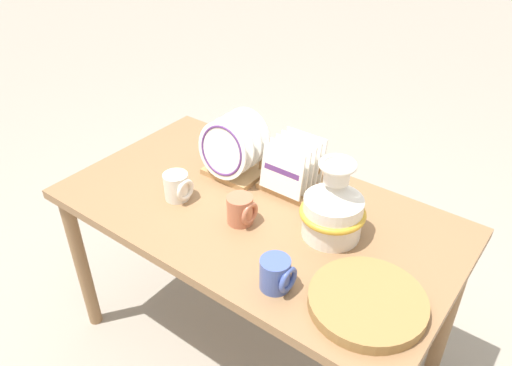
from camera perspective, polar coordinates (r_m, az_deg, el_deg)
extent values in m
plane|color=gray|center=(2.28, 0.00, -17.72)|extent=(14.00, 14.00, 0.00)
cube|color=olive|center=(1.78, 0.00, -3.41)|extent=(1.41, 0.78, 0.03)
cylinder|color=olive|center=(2.23, -19.32, -8.72)|extent=(0.06, 0.06, 0.69)
cylinder|color=olive|center=(2.55, -7.20, -0.76)|extent=(0.06, 0.06, 0.69)
cylinder|color=olive|center=(2.07, 21.24, -13.31)|extent=(0.06, 0.06, 0.69)
cylinder|color=white|center=(1.63, 8.71, -3.85)|extent=(0.19, 0.19, 0.14)
cone|color=white|center=(1.57, 9.03, -0.82)|extent=(0.19, 0.19, 0.07)
cylinder|color=white|center=(1.53, 9.24, 1.13)|extent=(0.08, 0.08, 0.06)
torus|color=white|center=(1.52, 9.34, 2.08)|extent=(0.12, 0.12, 0.02)
torus|color=gold|center=(1.62, 8.76, -3.37)|extent=(0.22, 0.22, 0.02)
cube|color=tan|center=(1.95, -2.43, 1.33)|extent=(0.22, 0.16, 0.02)
cylinder|color=tan|center=(2.01, -2.98, 3.99)|extent=(0.01, 0.01, 0.07)
cylinder|color=tan|center=(1.93, 0.52, 2.64)|extent=(0.01, 0.01, 0.07)
cylinder|color=white|center=(1.84, -3.94, 3.68)|extent=(0.22, 0.04, 0.22)
torus|color=#5B3375|center=(1.83, -3.98, 3.67)|extent=(0.19, 0.04, 0.19)
cylinder|color=white|center=(1.87, -2.99, 4.28)|extent=(0.22, 0.04, 0.22)
cylinder|color=white|center=(1.90, -2.07, 4.85)|extent=(0.22, 0.04, 0.22)
cylinder|color=white|center=(1.93, -1.18, 5.41)|extent=(0.22, 0.04, 0.22)
cube|color=tan|center=(1.87, 4.14, -0.31)|extent=(0.22, 0.16, 0.02)
cylinder|color=tan|center=(1.92, 3.38, 2.51)|extent=(0.01, 0.01, 0.07)
cylinder|color=tan|center=(1.86, 7.27, 1.02)|extent=(0.01, 0.01, 0.07)
cube|color=white|center=(1.76, 2.99, 1.34)|extent=(0.17, 0.04, 0.17)
cube|color=white|center=(1.79, 3.64, 1.83)|extent=(0.17, 0.04, 0.17)
cube|color=white|center=(1.81, 4.27, 2.31)|extent=(0.17, 0.04, 0.17)
cube|color=white|center=(1.84, 4.88, 2.78)|extent=(0.17, 0.04, 0.17)
cube|color=white|center=(1.87, 5.48, 3.23)|extent=(0.17, 0.04, 0.17)
cube|color=#5B3375|center=(1.76, 2.95, 1.32)|extent=(0.15, 0.01, 0.02)
cylinder|color=olive|center=(1.46, 12.53, -13.47)|extent=(0.33, 0.33, 0.01)
cylinder|color=olive|center=(1.45, 12.58, -13.23)|extent=(0.33, 0.33, 0.01)
cylinder|color=olive|center=(1.45, 12.62, -12.99)|extent=(0.33, 0.33, 0.01)
cylinder|color=olive|center=(1.44, 12.67, -12.74)|extent=(0.33, 0.33, 0.01)
cylinder|color=#42569E|center=(1.45, 2.19, -10.31)|extent=(0.09, 0.09, 0.10)
torus|color=#42569E|center=(1.43, 3.69, -10.99)|extent=(0.02, 0.08, 0.08)
cylinder|color=silver|center=(1.81, -9.09, -0.37)|extent=(0.09, 0.09, 0.10)
torus|color=silver|center=(1.79, -8.07, -0.80)|extent=(0.02, 0.08, 0.08)
cylinder|color=#B76647|center=(1.68, -1.93, -3.01)|extent=(0.09, 0.09, 0.10)
torus|color=#B76647|center=(1.66, -0.71, -3.52)|extent=(0.02, 0.08, 0.08)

